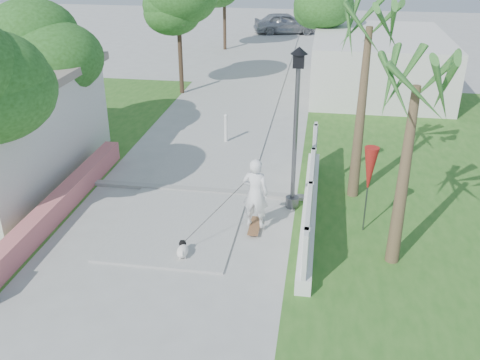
% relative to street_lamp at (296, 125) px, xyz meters
% --- Properties ---
extents(ground, '(90.00, 90.00, 0.00)m').
position_rel_street_lamp_xyz_m(ground, '(-2.90, -5.50, -2.43)').
color(ground, '#B7B7B2').
rests_on(ground, ground).
extents(path_strip, '(3.20, 36.00, 0.06)m').
position_rel_street_lamp_xyz_m(path_strip, '(-2.90, 14.50, -2.40)').
color(path_strip, '#B7B7B2').
rests_on(path_strip, ground).
extents(curb, '(6.50, 0.25, 0.10)m').
position_rel_street_lamp_xyz_m(curb, '(-2.90, 0.50, -2.38)').
color(curb, '#999993').
rests_on(curb, ground).
extents(grass_left, '(8.00, 20.00, 0.01)m').
position_rel_street_lamp_xyz_m(grass_left, '(-9.90, 2.50, -2.42)').
color(grass_left, '#2E6620').
rests_on(grass_left, ground).
extents(grass_right, '(8.00, 20.00, 0.01)m').
position_rel_street_lamp_xyz_m(grass_right, '(4.10, 2.50, -2.42)').
color(grass_right, '#2E6620').
rests_on(grass_right, ground).
extents(pink_wall, '(0.45, 8.20, 0.80)m').
position_rel_street_lamp_xyz_m(pink_wall, '(-6.20, -1.95, -2.11)').
color(pink_wall, '#CA6769').
rests_on(pink_wall, ground).
extents(lattice_fence, '(0.35, 7.00, 1.50)m').
position_rel_street_lamp_xyz_m(lattice_fence, '(0.50, -0.50, -1.88)').
color(lattice_fence, white).
rests_on(lattice_fence, ground).
extents(building_right, '(6.00, 8.00, 2.60)m').
position_rel_street_lamp_xyz_m(building_right, '(3.10, 12.50, -1.13)').
color(building_right, silver).
rests_on(building_right, ground).
extents(street_lamp, '(0.44, 0.44, 4.44)m').
position_rel_street_lamp_xyz_m(street_lamp, '(0.00, 0.00, 0.00)').
color(street_lamp, '#59595E').
rests_on(street_lamp, ground).
extents(bollard, '(0.14, 0.14, 1.09)m').
position_rel_street_lamp_xyz_m(bollard, '(-2.70, 4.50, -1.84)').
color(bollard, white).
rests_on(bollard, ground).
extents(patio_umbrella, '(0.36, 0.36, 2.30)m').
position_rel_street_lamp_xyz_m(patio_umbrella, '(1.90, -1.00, -0.74)').
color(patio_umbrella, '#59595E').
rests_on(patio_umbrella, ground).
extents(tree_left_mid, '(3.20, 3.20, 4.85)m').
position_rel_street_lamp_xyz_m(tree_left_mid, '(-8.38, 2.98, 1.07)').
color(tree_left_mid, '#4C3826').
rests_on(tree_left_mid, ground).
extents(tree_path_left, '(3.40, 3.40, 5.23)m').
position_rel_street_lamp_xyz_m(tree_path_left, '(-5.88, 10.48, 1.39)').
color(tree_path_left, '#4C3826').
rests_on(tree_path_left, ground).
extents(tree_path_right, '(3.00, 3.00, 4.79)m').
position_rel_street_lamp_xyz_m(tree_path_right, '(0.32, 14.48, 1.07)').
color(tree_path_right, '#4C3826').
rests_on(tree_path_right, ground).
extents(palm_far, '(1.80, 1.80, 5.30)m').
position_rel_street_lamp_xyz_m(palm_far, '(1.70, 1.00, 2.06)').
color(palm_far, brown).
rests_on(palm_far, ground).
extents(palm_near, '(1.80, 1.80, 4.70)m').
position_rel_street_lamp_xyz_m(palm_near, '(2.50, -2.30, 1.53)').
color(palm_near, brown).
rests_on(palm_near, ground).
extents(skateboarder, '(1.87, 1.90, 1.97)m').
position_rel_street_lamp_xyz_m(skateboarder, '(-1.54, -1.90, -1.57)').
color(skateboarder, brown).
rests_on(skateboarder, ground).
extents(dog, '(0.35, 0.58, 0.40)m').
position_rel_street_lamp_xyz_m(dog, '(-2.37, -2.97, -2.21)').
color(dog, white).
rests_on(dog, ground).
extents(parked_car, '(4.79, 2.89, 1.53)m').
position_rel_street_lamp_xyz_m(parked_car, '(-2.38, 26.49, -1.66)').
color(parked_car, '#A6A9AE').
rests_on(parked_car, ground).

